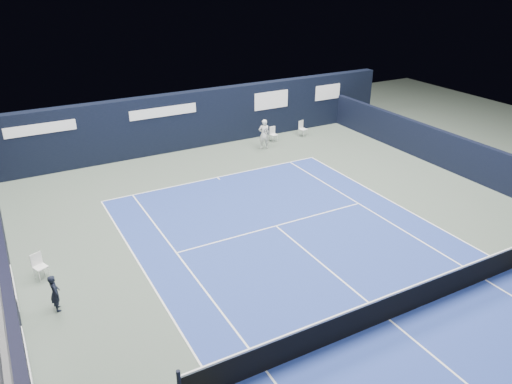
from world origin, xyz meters
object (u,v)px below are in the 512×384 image
line_judge_chair (39,264)px  tennis_player (264,134)px  folding_chair_back_a (273,131)px  folding_chair_back_b (302,127)px  tennis_net (391,306)px

line_judge_chair → tennis_player: tennis_player is taller
folding_chair_back_a → folding_chair_back_b: (1.96, -0.08, -0.04)m
folding_chair_back_a → tennis_net: 16.04m
folding_chair_back_a → line_judge_chair: (-13.58, -8.04, -0.07)m
line_judge_chair → tennis_player: size_ratio=0.52×
folding_chair_back_a → line_judge_chair: 15.78m
line_judge_chair → tennis_net: (8.53, -7.18, 0.02)m
tennis_net → tennis_player: 14.91m
folding_chair_back_b → tennis_player: tennis_player is taller
folding_chair_back_a → tennis_player: (-1.07, -0.86, 0.27)m
folding_chair_back_b → tennis_net: tennis_net is taller
folding_chair_back_b → tennis_player: 3.14m
folding_chair_back_b → tennis_net: size_ratio=0.07×
tennis_net → tennis_player: size_ratio=7.84×
folding_chair_back_a → tennis_player: size_ratio=0.51×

